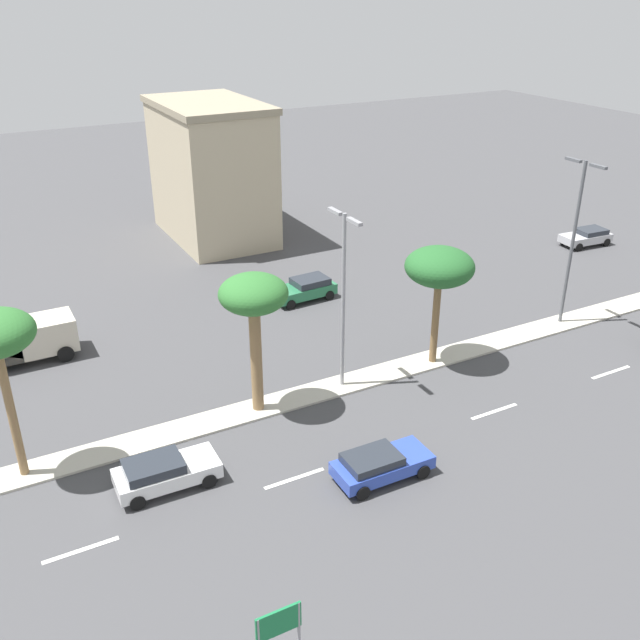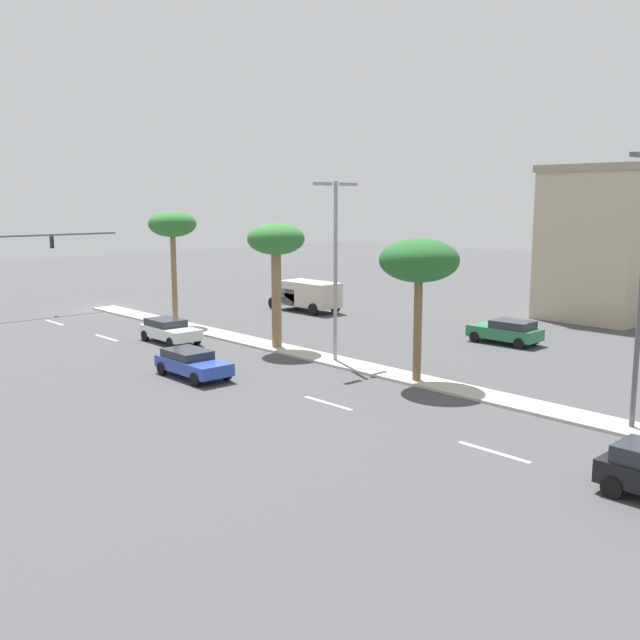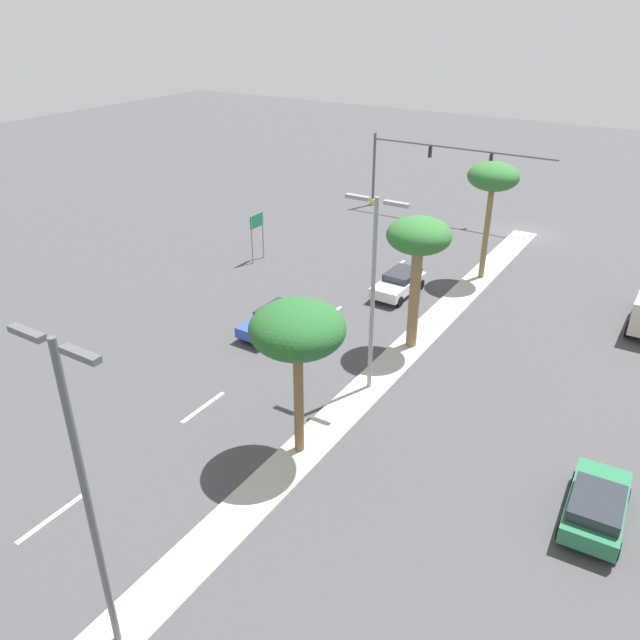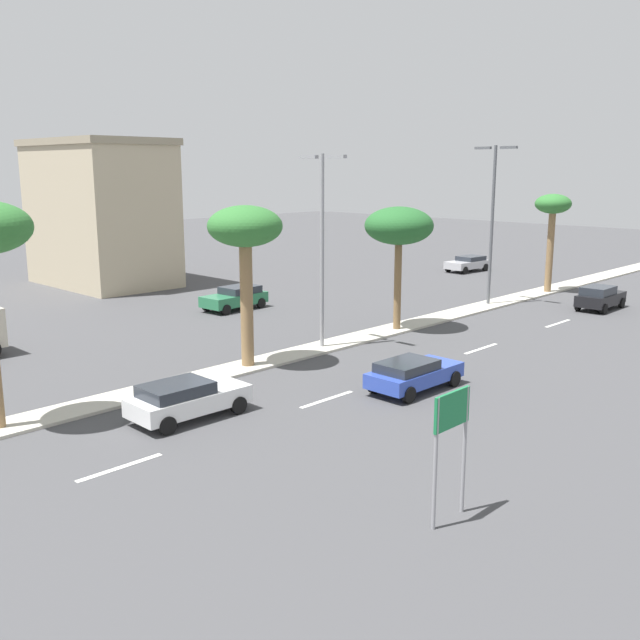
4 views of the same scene
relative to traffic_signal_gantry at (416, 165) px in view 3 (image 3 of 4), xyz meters
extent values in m
plane|color=#424244|center=(-9.98, 28.66, -4.06)|extent=(160.00, 160.00, 0.00)
cube|color=#B7B2A3|center=(-9.98, 36.72, -4.00)|extent=(1.80, 72.48, 0.12)
cube|color=silver|center=(-4.33, 4.48, -4.05)|extent=(0.20, 2.80, 0.01)
cube|color=silver|center=(-4.33, 12.19, -4.05)|extent=(0.20, 2.80, 0.01)
cube|color=silver|center=(-4.33, 21.05, -4.05)|extent=(0.20, 2.80, 0.01)
cube|color=silver|center=(-4.33, 32.01, -4.05)|extent=(0.20, 2.80, 0.01)
cube|color=silver|center=(-4.33, 40.13, -4.05)|extent=(0.20, 2.80, 0.01)
cylinder|color=#515459|center=(3.92, 0.00, -0.90)|extent=(0.24, 0.24, 6.32)
cylinder|color=gold|center=(3.92, 0.00, -3.81)|extent=(0.53, 0.53, 0.50)
cylinder|color=#515459|center=(-3.78, 0.00, 1.78)|extent=(15.41, 0.16, 0.16)
cube|color=black|center=(-1.22, 0.00, 1.23)|extent=(0.20, 0.32, 0.90)
sphere|color=yellow|center=(-1.22, -0.12, 1.23)|extent=(0.18, 0.18, 0.18)
cube|color=black|center=(-6.35, 0.00, 1.23)|extent=(0.20, 0.32, 0.90)
sphere|color=yellow|center=(-6.35, -0.12, 1.23)|extent=(0.18, 0.18, 0.18)
cylinder|color=gray|center=(4.44, 15.63, -2.37)|extent=(0.10, 0.10, 3.38)
cylinder|color=gray|center=(4.44, 16.89, -2.37)|extent=(0.10, 0.10, 3.38)
cube|color=#19723F|center=(4.44, 16.26, -1.14)|extent=(0.08, 1.40, 0.91)
cylinder|color=olive|center=(-10.00, 10.99, -0.86)|extent=(0.36, 0.36, 6.14)
ellipsoid|color=#2D6B2D|center=(-10.00, 10.99, 2.76)|extent=(3.18, 3.18, 1.75)
cylinder|color=olive|center=(-9.96, 21.86, -1.15)|extent=(0.56, 0.56, 5.57)
ellipsoid|color=#2D6B2D|center=(-9.96, 21.86, 2.20)|extent=(3.22, 3.22, 1.77)
cylinder|color=brown|center=(-9.79, 32.26, -1.47)|extent=(0.39, 0.39, 4.94)
ellipsoid|color=#235B28|center=(-9.79, 32.26, 1.64)|extent=(3.66, 3.66, 2.01)
cylinder|color=gray|center=(-9.99, 26.61, 0.67)|extent=(0.20, 0.20, 9.22)
cube|color=gray|center=(-10.89, 26.61, 5.13)|extent=(1.10, 0.24, 0.16)
cube|color=gray|center=(-9.09, 26.61, 5.13)|extent=(1.10, 0.24, 0.16)
cylinder|color=#515459|center=(-10.15, 42.21, 1.03)|extent=(0.20, 0.20, 9.94)
cube|color=#515459|center=(-11.05, 42.21, 5.86)|extent=(1.10, 0.24, 0.16)
cube|color=#515459|center=(-9.25, 42.21, 5.86)|extent=(1.10, 0.24, 0.16)
cube|color=#287047|center=(-20.79, 29.86, -3.40)|extent=(2.09, 4.26, 0.66)
cube|color=#262B33|center=(-20.81, 30.38, -2.85)|extent=(1.81, 2.38, 0.44)
cylinder|color=black|center=(-19.82, 28.45, -3.74)|extent=(0.25, 0.65, 0.64)
cylinder|color=black|center=(-21.60, 28.36, -3.74)|extent=(0.25, 0.65, 0.64)
cylinder|color=black|center=(-19.97, 31.37, -3.74)|extent=(0.25, 0.65, 0.64)
cylinder|color=black|center=(-21.75, 31.27, -3.74)|extent=(0.25, 0.65, 0.64)
cube|color=#2D47AD|center=(-2.70, 24.41, -3.45)|extent=(1.86, 4.26, 0.58)
cube|color=#262B33|center=(-2.70, 23.88, -2.97)|extent=(1.66, 2.35, 0.38)
cylinder|color=black|center=(-3.53, 25.90, -3.74)|extent=(0.23, 0.64, 0.64)
cylinder|color=black|center=(-1.82, 25.88, -3.74)|extent=(0.23, 0.64, 0.64)
cylinder|color=black|center=(-3.57, 22.94, -3.74)|extent=(0.23, 0.64, 0.64)
cylinder|color=black|center=(-1.86, 22.92, -3.74)|extent=(0.23, 0.64, 0.64)
cube|color=silver|center=(-6.44, 16.20, -3.42)|extent=(1.93, 4.31, 0.64)
cube|color=#262B33|center=(-6.45, 15.67, -2.89)|extent=(1.71, 2.38, 0.42)
cylinder|color=black|center=(-7.28, 17.71, -3.74)|extent=(0.23, 0.64, 0.64)
cylinder|color=black|center=(-5.53, 17.68, -3.74)|extent=(0.23, 0.64, 0.64)
cylinder|color=black|center=(-7.34, 14.72, -3.74)|extent=(0.23, 0.64, 0.64)
cylinder|color=black|center=(-5.59, 14.69, -3.74)|extent=(0.23, 0.64, 0.64)
cylinder|color=black|center=(-19.55, 14.45, -3.61)|extent=(0.28, 0.90, 0.90)
camera|label=1|loc=(17.45, 10.60, 15.10)|focal=39.74mm
camera|label=2|loc=(15.85, 53.21, 4.35)|focal=40.64mm
camera|label=3|loc=(-21.47, 49.25, 12.58)|focal=35.42mm
camera|label=4|loc=(13.66, 2.17, 4.62)|focal=40.09mm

